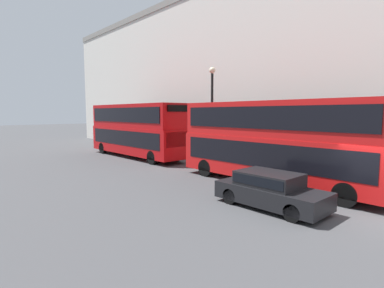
% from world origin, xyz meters
% --- Properties ---
extents(ground_plane, '(200.00, 200.00, 0.00)m').
position_xyz_m(ground_plane, '(0.00, 0.00, 0.00)').
color(ground_plane, '#424244').
extents(bus_leading, '(2.59, 11.04, 4.31)m').
position_xyz_m(bus_leading, '(1.60, 4.87, 2.38)').
color(bus_leading, red).
rests_on(bus_leading, ground).
extents(bus_second_in_queue, '(2.59, 11.14, 4.42)m').
position_xyz_m(bus_second_in_queue, '(1.60, 18.25, 2.44)').
color(bus_second_in_queue, '#B20C0F').
rests_on(bus_second_in_queue, ground).
extents(car_dark_sedan, '(1.82, 4.34, 1.40)m').
position_xyz_m(car_dark_sedan, '(-1.80, 2.93, 0.74)').
color(car_dark_sedan, black).
rests_on(car_dark_sedan, ground).
extents(street_lamp, '(0.44, 0.44, 6.90)m').
position_xyz_m(street_lamp, '(3.57, 11.29, 4.23)').
color(street_lamp, black).
rests_on(street_lamp, ground).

